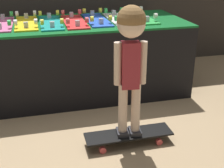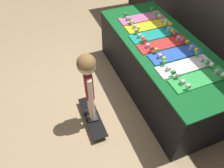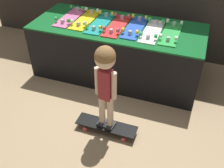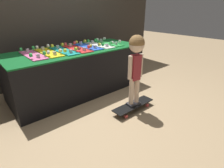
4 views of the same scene
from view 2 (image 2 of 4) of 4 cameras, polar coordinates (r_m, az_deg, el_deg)
name	(u,v)px [view 2 (image 2 of 4)]	position (r m, az deg, el deg)	size (l,w,h in m)	color
ground_plane	(118,97)	(3.18, 1.61, -3.40)	(16.00, 16.00, 0.00)	tan
display_rack	(160,67)	(3.15, 12.44, 4.48)	(2.27, 0.93, 0.76)	black
skateboard_pink_on_rack	(141,17)	(3.41, 7.69, 16.87)	(0.21, 0.67, 0.09)	pink
skateboard_yellow_on_rack	(149,25)	(3.24, 9.53, 14.95)	(0.21, 0.67, 0.09)	yellow
skateboard_teal_on_rack	(154,34)	(3.05, 10.98, 12.69)	(0.21, 0.67, 0.09)	teal
skateboard_red_on_rack	(163,44)	(2.89, 13.19, 10.26)	(0.21, 0.67, 0.09)	red
skateboard_blue_on_rack	(176,53)	(2.77, 16.27, 7.71)	(0.21, 0.67, 0.09)	blue
skateboard_white_on_rack	(185,66)	(2.62, 18.49, 4.59)	(0.21, 0.67, 0.09)	white
skateboard_green_on_rack	(200,78)	(2.51, 21.90, 1.42)	(0.21, 0.67, 0.09)	green
skateboard_on_floor	(92,117)	(2.88, -5.18, -8.59)	(0.69, 0.19, 0.09)	black
child	(88,78)	(2.34, -6.32, 1.68)	(0.24, 0.20, 1.00)	#2D2D33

